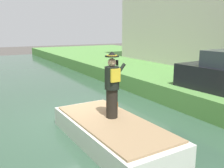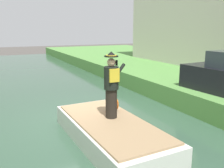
{
  "view_description": "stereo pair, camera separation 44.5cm",
  "coord_description": "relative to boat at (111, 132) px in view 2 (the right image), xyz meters",
  "views": [
    {
      "loc": [
        -3.13,
        -7.51,
        3.14
      ],
      "look_at": [
        0.28,
        -1.5,
        1.61
      ],
      "focal_mm": 39.93,
      "sensor_mm": 36.0,
      "label": 1
    },
    {
      "loc": [
        -2.74,
        -7.72,
        3.14
      ],
      "look_at": [
        0.28,
        -1.5,
        1.61
      ],
      "focal_mm": 39.93,
      "sensor_mm": 36.0,
      "label": 2
    }
  ],
  "objects": [
    {
      "name": "ground_plane",
      "position": [
        0.0,
        1.99,
        -0.4
      ],
      "size": [
        80.0,
        80.0,
        0.0
      ],
      "primitive_type": "plane",
      "color": "#4C4742"
    },
    {
      "name": "canal_water",
      "position": [
        0.0,
        1.99,
        -0.35
      ],
      "size": [
        6.93,
        48.0,
        0.1
      ],
      "primitive_type": "cube",
      "color": "#33513D",
      "rests_on": "ground"
    },
    {
      "name": "boat",
      "position": [
        0.0,
        0.0,
        0.0
      ],
      "size": [
        1.92,
        4.25,
        0.61
      ],
      "color": "silver",
      "rests_on": "canal_water"
    },
    {
      "name": "person_pirate",
      "position": [
        0.15,
        0.25,
        1.23
      ],
      "size": [
        0.61,
        0.42,
        1.85
      ],
      "rotation": [
        0.0,
        0.0,
        0.0
      ],
      "color": "black",
      "rests_on": "boat"
    },
    {
      "name": "parrot_plush",
      "position": [
        0.42,
        0.72,
        0.55
      ],
      "size": [
        0.36,
        0.34,
        0.57
      ],
      "color": "blue",
      "rests_on": "boat"
    }
  ]
}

